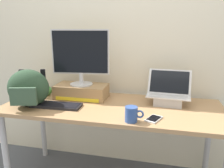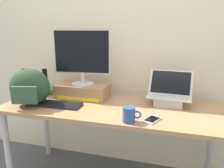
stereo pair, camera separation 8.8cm
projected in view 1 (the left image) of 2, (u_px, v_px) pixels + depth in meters
back_wall at (123, 35)px, 2.10m from camera, size 7.00×0.10×2.60m
desk at (112, 114)px, 1.83m from camera, size 1.77×0.71×0.75m
toner_box_yellow at (82, 91)px, 2.00m from camera, size 0.46×0.24×0.12m
desktop_monitor at (80, 56)px, 1.92m from camera, size 0.50×0.20×0.48m
open_laptop at (168, 96)px, 1.84m from camera, size 0.36×0.24×0.27m
external_keyboard at (56, 105)px, 1.78m from camera, size 0.40×0.15×0.02m
messenger_backpack at (28, 88)px, 1.76m from camera, size 0.37×0.32×0.30m
coffee_mug at (132, 114)px, 1.49m from camera, size 0.13×0.09×0.10m
cell_phone at (154, 119)px, 1.53m from camera, size 0.13×0.16×0.01m
plush_toy at (47, 91)px, 2.07m from camera, size 0.09×0.09×0.09m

